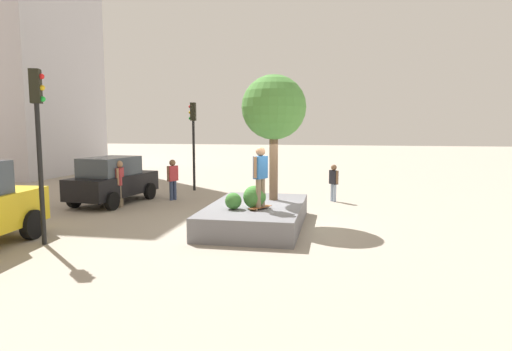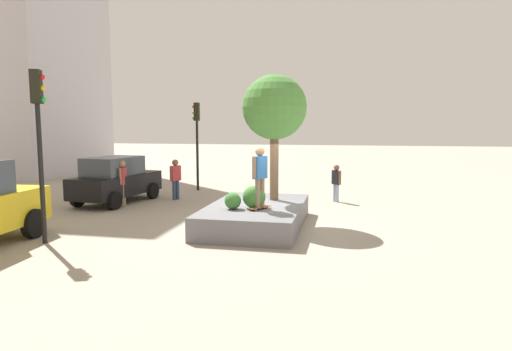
# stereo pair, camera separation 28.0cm
# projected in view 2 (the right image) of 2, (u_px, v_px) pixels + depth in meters

# --- Properties ---
(ground_plane) EXTENTS (120.00, 120.00, 0.00)m
(ground_plane) POSITION_uv_depth(u_px,v_px,m) (262.00, 226.00, 13.30)
(ground_plane) COLOR #9E9384
(planter_ledge) EXTENTS (4.68, 2.80, 0.68)m
(planter_ledge) POSITION_uv_depth(u_px,v_px,m) (256.00, 215.00, 13.19)
(planter_ledge) COLOR slate
(planter_ledge) RESTS_ON ground
(plaza_tree) EXTENTS (2.07, 2.07, 4.03)m
(plaza_tree) POSITION_uv_depth(u_px,v_px,m) (274.00, 108.00, 13.69)
(plaza_tree) COLOR brown
(plaza_tree) RESTS_ON planter_ledge
(boxwood_shrub) EXTENTS (0.48, 0.48, 0.48)m
(boxwood_shrub) POSITION_uv_depth(u_px,v_px,m) (233.00, 201.00, 12.41)
(boxwood_shrub) COLOR #3D7A33
(boxwood_shrub) RESTS_ON planter_ledge
(hedge_clump) EXTENTS (0.67, 0.67, 0.67)m
(hedge_clump) POSITION_uv_depth(u_px,v_px,m) (254.00, 197.00, 12.53)
(hedge_clump) COLOR #3D7A33
(hedge_clump) RESTS_ON planter_ledge
(skateboard) EXTENTS (0.80, 0.59, 0.07)m
(skateboard) POSITION_uv_depth(u_px,v_px,m) (260.00, 207.00, 12.39)
(skateboard) COLOR brown
(skateboard) RESTS_ON planter_ledge
(skateboarder) EXTENTS (0.54, 0.38, 1.74)m
(skateboarder) POSITION_uv_depth(u_px,v_px,m) (260.00, 172.00, 12.27)
(skateboarder) COLOR #847056
(skateboarder) RESTS_ON skateboard
(sedan_parked) EXTENTS (4.19, 2.27, 1.87)m
(sedan_parked) POSITION_uv_depth(u_px,v_px,m) (116.00, 180.00, 17.20)
(sedan_parked) COLOR black
(sedan_parked) RESTS_ON ground
(traffic_light_corner) EXTENTS (0.30, 0.35, 4.19)m
(traffic_light_corner) POSITION_uv_depth(u_px,v_px,m) (197.00, 131.00, 20.44)
(traffic_light_corner) COLOR black
(traffic_light_corner) RESTS_ON ground
(traffic_light_median) EXTENTS (0.35, 0.37, 4.49)m
(traffic_light_median) POSITION_uv_depth(u_px,v_px,m) (39.00, 126.00, 10.96)
(traffic_light_median) COLOR black
(traffic_light_median) RESTS_ON ground
(bystander_watching) EXTENTS (0.59, 0.30, 1.78)m
(bystander_watching) POSITION_uv_depth(u_px,v_px,m) (122.00, 180.00, 16.41)
(bystander_watching) COLOR #847056
(bystander_watching) RESTS_ON ground
(pedestrian_crossing) EXTENTS (0.52, 0.38, 1.70)m
(pedestrian_crossing) POSITION_uv_depth(u_px,v_px,m) (176.00, 177.00, 17.96)
(pedestrian_crossing) COLOR navy
(pedestrian_crossing) RESTS_ON ground
(passerby_with_bag) EXTENTS (0.43, 0.38, 1.52)m
(passerby_with_bag) POSITION_uv_depth(u_px,v_px,m) (336.00, 180.00, 17.46)
(passerby_with_bag) COLOR #8C9EB7
(passerby_with_bag) RESTS_ON ground
(brick_midrise) EXTENTS (8.35, 8.92, 20.53)m
(brick_midrise) POSITION_uv_depth(u_px,v_px,m) (12.00, 14.00, 27.66)
(brick_midrise) COLOR #B2B2BC
(brick_midrise) RESTS_ON ground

